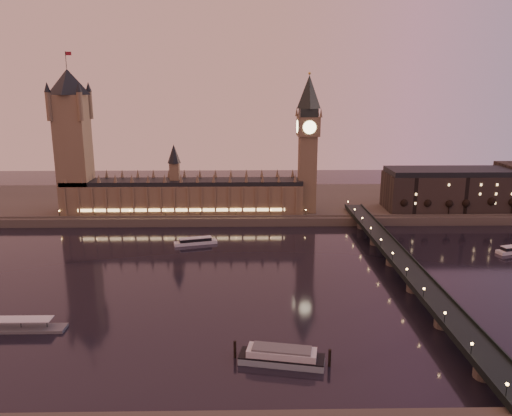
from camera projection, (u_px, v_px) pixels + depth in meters
The scene contains 16 objects.
ground at pixel (232, 278), 267.10m from camera, with size 700.00×700.00×0.00m, color black.
far_embankment at pixel (272, 202), 427.10m from camera, with size 560.00×130.00×6.00m, color #423D35.
palace_of_westminster at pixel (183, 192), 378.65m from camera, with size 180.00×26.62×52.00m.
victoria_tower at pixel (72, 134), 366.68m from camera, with size 31.68×31.68×118.00m.
big_ben at pixel (308, 136), 370.21m from camera, with size 17.68×17.68×104.00m.
westminster_bridge at pixel (402, 268), 267.42m from camera, with size 13.20×260.00×15.30m.
city_block at pixel (484, 188), 392.36m from camera, with size 155.00×45.00×34.00m.
bare_tree_0 at pixel (405, 203), 371.47m from camera, with size 6.21×6.21×12.64m.
bare_tree_1 at pixel (426, 203), 371.76m from camera, with size 6.21×6.21×12.64m.
bare_tree_2 at pixel (447, 203), 372.04m from camera, with size 6.21×6.21×12.64m.
bare_tree_3 at pixel (468, 203), 372.33m from camera, with size 6.21×6.21×12.64m.
bare_tree_4 at pixel (490, 202), 372.61m from camera, with size 6.21×6.21×12.64m.
bare_tree_5 at pixel (511, 202), 372.90m from camera, with size 6.21×6.21×12.64m.
cruise_boat_a at pixel (196, 241), 324.23m from camera, with size 28.26×12.90×4.42m.
moored_barge at pixel (282, 356), 184.99m from camera, with size 35.99×14.83×6.72m.
pontoon_pier at pixel (10, 327), 210.30m from camera, with size 45.88×7.65×12.23m.
Camera 1 is at (8.45, -250.50, 100.59)m, focal length 35.00 mm.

